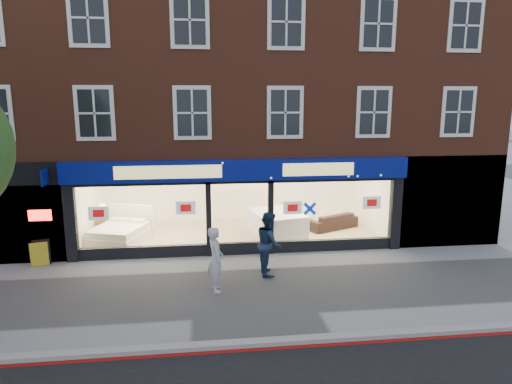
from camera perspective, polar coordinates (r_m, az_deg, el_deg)
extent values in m
plane|color=gray|center=(13.01, -0.80, -12.17)|extent=(120.00, 120.00, 0.00)
cube|color=#8C0A07|center=(10.26, 1.17, -19.06)|extent=(60.00, 0.10, 0.01)
cube|color=gray|center=(10.41, 1.01, -18.25)|extent=(60.00, 0.25, 0.12)
cube|color=tan|center=(17.90, -2.61, -5.29)|extent=(11.00, 4.50, 0.10)
cube|color=brown|center=(18.94, -3.22, 15.82)|extent=(19.00, 8.00, 6.70)
cube|color=navy|center=(14.95, -2.02, 2.76)|extent=(11.40, 0.28, 0.70)
cube|color=black|center=(15.80, -2.01, -7.04)|extent=(11.00, 0.18, 0.40)
cube|color=black|center=(15.97, -22.13, -3.58)|extent=(0.35, 0.30, 2.60)
cube|color=black|center=(16.82, 17.00, -2.49)|extent=(0.35, 0.30, 2.60)
cube|color=white|center=(15.44, -14.14, -2.99)|extent=(4.20, 0.02, 2.10)
cube|color=white|center=(15.97, 9.69, -2.32)|extent=(4.20, 0.02, 2.10)
cube|color=white|center=(15.68, -2.09, -3.55)|extent=(1.80, 0.02, 2.10)
cube|color=silver|center=(19.78, -3.15, 0.06)|extent=(11.00, 0.20, 2.60)
cube|color=#FFEAC6|center=(17.34, -2.69, 2.80)|extent=(11.00, 4.50, 0.12)
cube|color=black|center=(16.80, -28.93, -2.23)|extent=(3.80, 0.60, 3.30)
cube|color=#FF140C|center=(16.07, -25.40, -2.65)|extent=(0.70, 0.04, 0.35)
cube|color=black|center=(17.77, 22.78, -1.00)|extent=(4.00, 0.40, 3.30)
cube|color=white|center=(17.45, -16.74, -5.47)|extent=(2.23, 2.41, 0.34)
cube|color=white|center=(17.37, -16.80, -4.54)|extent=(2.14, 2.32, 0.25)
cube|color=white|center=(18.22, -15.23, -3.31)|extent=(1.70, 0.70, 1.18)
cube|color=white|center=(18.09, -16.77, -3.30)|extent=(0.70, 0.51, 0.12)
cube|color=white|center=(17.75, -14.69, -3.47)|extent=(0.70, 0.51, 0.12)
cube|color=brown|center=(18.87, -18.47, -3.98)|extent=(0.52, 0.52, 0.55)
cube|color=white|center=(17.75, 2.63, -4.79)|extent=(2.14, 2.49, 0.29)
cube|color=white|center=(17.67, 2.64, -3.90)|extent=(2.14, 2.49, 0.29)
cube|color=white|center=(17.60, 2.65, -3.01)|extent=(2.14, 2.49, 0.29)
imported|color=black|center=(18.69, 9.44, -3.56)|extent=(2.29, 1.65, 0.62)
cube|color=gold|center=(16.16, -25.36, -6.95)|extent=(0.62, 0.48, 0.83)
imported|color=#B6B8BF|center=(12.71, -5.09, -8.36)|extent=(0.52, 0.72, 1.83)
imported|color=#172842|center=(13.85, 1.65, -6.40)|extent=(0.74, 0.94, 1.93)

